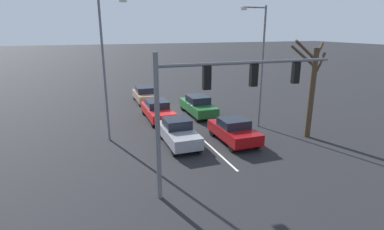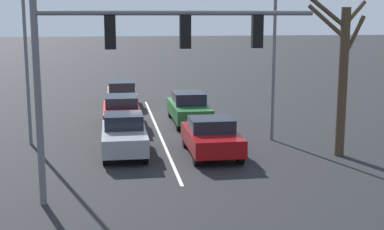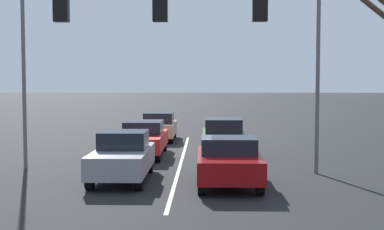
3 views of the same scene
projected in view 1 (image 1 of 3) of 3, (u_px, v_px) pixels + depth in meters
name	position (u px, v px, depth m)	size (l,w,h in m)	color
ground_plane	(174.00, 113.00, 25.39)	(240.00, 240.00, 0.00)	black
lane_stripe_left_divider	(184.00, 122.00, 22.90)	(0.12, 17.50, 0.01)	silver
car_gray_midlane_front	(178.00, 132.00, 18.31)	(1.72, 4.17, 1.58)	gray
car_maroon_leftlane_front	(234.00, 130.00, 18.74)	(1.91, 4.01, 1.49)	maroon
car_darkgreen_leftlane_second	(198.00, 105.00, 24.60)	(1.75, 4.70, 1.61)	#1E5928
car_red_midlane_second	(157.00, 110.00, 23.40)	(1.79, 4.66, 1.50)	red
car_tan_midlane_third	(145.00, 95.00, 28.87)	(1.74, 4.11, 1.52)	tan
traffic_signal_gantry	(219.00, 91.00, 12.35)	(8.15, 0.37, 6.06)	slate
street_lamp_right_shoulder	(106.00, 62.00, 17.94)	(1.65, 0.24, 8.70)	slate
street_lamp_left_shoulder	(260.00, 60.00, 20.52)	(1.98, 0.24, 8.36)	slate
bare_tree_near	(311.00, 87.00, 18.92)	(2.74, 1.21, 6.28)	#423323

